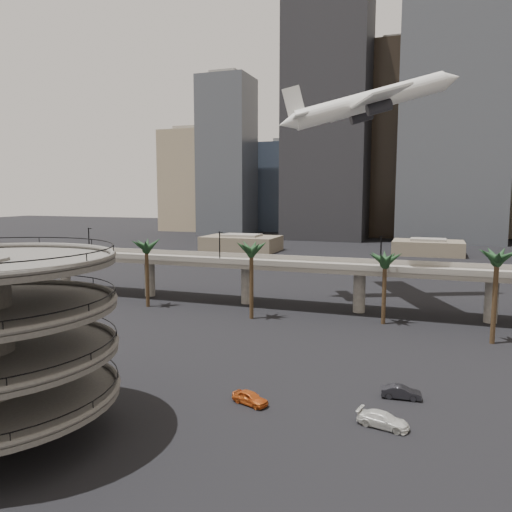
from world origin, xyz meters
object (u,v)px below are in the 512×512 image
(overpass, at_px, (301,270))
(airborne_jet, at_px, (369,102))
(car_a, at_px, (250,398))
(car_b, at_px, (401,392))
(car_c, at_px, (383,420))

(overpass, xyz_separation_m, airborne_jet, (10.16, 13.25, 32.43))
(airborne_jet, relative_size, car_a, 8.85)
(airborne_jet, bearing_deg, car_b, -101.67)
(airborne_jet, xyz_separation_m, car_c, (9.35, -58.36, -39.07))
(airborne_jet, bearing_deg, overpass, -150.84)
(airborne_jet, relative_size, car_b, 8.57)
(overpass, xyz_separation_m, car_c, (19.51, -45.12, -6.64))
(overpass, height_order, car_a, overpass)
(overpass, relative_size, car_c, 26.86)
(car_a, height_order, car_c, car_c)
(overpass, height_order, airborne_jet, airborne_jet)
(car_a, bearing_deg, overpass, 27.70)
(overpass, xyz_separation_m, car_a, (6.05, -44.51, -6.65))
(overpass, bearing_deg, car_a, -82.26)
(car_a, bearing_deg, airborne_jet, 15.89)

